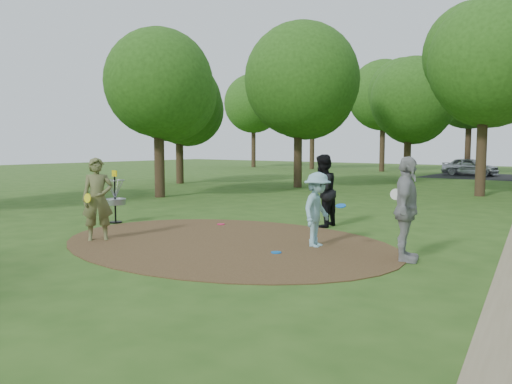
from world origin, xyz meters
The scene contains 11 objects.
ground centered at (0.00, 0.00, 0.00)m, with size 100.00×100.00×0.00m, color #2D5119.
dirt_clearing centered at (0.00, 0.00, 0.01)m, with size 8.40×8.40×0.02m, color #47301C.
player_observer_with_disc centered at (-2.56, -1.63, 0.99)m, with size 0.81×0.86×1.98m.
player_throwing_with_disc centered at (1.95, 0.90, 0.84)m, with size 1.13×1.17×1.68m.
player_walking_with_disc centered at (0.66, 3.36, 1.01)m, with size 0.81×1.02×2.02m.
player_waiting_with_disc centered at (4.03, 0.76, 1.03)m, with size 0.80×1.29×2.06m.
disc_ground_blue centered at (1.64, -0.24, 0.03)m, with size 0.22×0.22×0.02m, color blue.
disc_ground_red centered at (-1.76, 1.86, 0.03)m, with size 0.22×0.22×0.02m, color #E1164D.
car_left centered at (-2.39, 30.46, 0.67)m, with size 1.59×3.94×1.34m, color #B8B9C1.
disc_golf_basket centered at (-4.50, 0.30, 0.87)m, with size 0.63×0.63×1.54m.
tree_ring centered at (2.79, 8.69, 5.29)m, with size 37.38×46.08×9.54m.
Camera 1 is at (7.57, -8.65, 2.27)m, focal length 35.00 mm.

